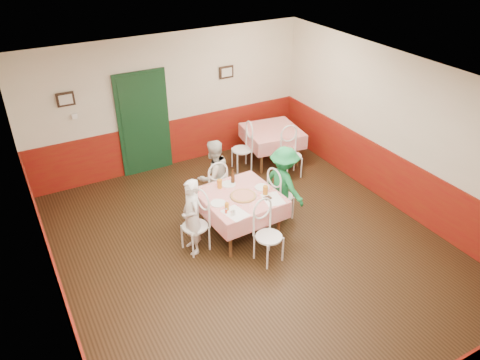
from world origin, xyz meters
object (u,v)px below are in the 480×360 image
main_table (240,214)px  chair_right (281,196)px  pizza (243,196)px  glass_a (227,207)px  chair_second_a (242,150)px  diner_left (192,217)px  glass_c (220,184)px  beer_bottle (233,177)px  chair_left (195,226)px  diner_right (284,184)px  second_table (272,145)px  chair_second_b (291,156)px  glass_b (265,190)px  chair_far (215,188)px  chair_near (269,237)px  wallet (268,198)px  diner_far (214,176)px

main_table → chair_right: (0.85, 0.04, 0.08)m
main_table → pizza: 0.40m
main_table → glass_a: 0.66m
chair_second_a → diner_left: (-2.03, -2.01, 0.20)m
chair_second_a → glass_c: glass_c is taller
main_table → beer_bottle: beer_bottle is taller
chair_left → diner_right: 1.77m
pizza → beer_bottle: beer_bottle is taller
second_table → diner_left: size_ratio=0.86×
chair_second_b → glass_b: size_ratio=5.76×
chair_far → glass_c: 0.63m
chair_second_a → glass_a: size_ratio=7.27×
chair_left → chair_right: bearing=83.5°
chair_near → glass_c: 1.30m
wallet → diner_far: diner_far is taller
diner_left → glass_c: bearing=122.8°
chair_left → chair_right: (1.70, 0.09, 0.00)m
chair_second_b → wallet: 2.19m
chair_second_a → chair_near: bearing=-13.2°
second_table → chair_near: bearing=-123.2°
chair_right → glass_a: (-1.24, -0.32, 0.37)m
chair_far → glass_b: glass_b is taller
chair_right → diner_left: diner_left is taller
chair_left → chair_second_b: 3.01m
chair_left → wallet: size_ratio=8.18×
second_table → diner_right: bearing=-117.1°
chair_right → diner_left: 1.76m
chair_near → wallet: 0.70m
chair_left → pizza: (0.87, -0.02, 0.32)m
second_table → diner_left: 3.44m
chair_second_b → diner_far: 1.97m
main_table → pizza: bearing=-67.8°
chair_left → pizza: chair_left is taller
glass_c → diner_far: 0.57m
chair_near → pizza: (-0.02, 0.79, 0.32)m
beer_bottle → wallet: size_ratio=2.17×
glass_a → beer_bottle: (0.47, 0.68, 0.06)m
wallet → chair_second_b: bearing=41.9°
chair_near → diner_right: bearing=37.0°
chair_right → chair_near: same height
main_table → glass_a: bearing=-144.5°
chair_second_b → beer_bottle: beer_bottle is taller
glass_a → glass_b: (0.77, 0.10, 0.02)m
glass_c → wallet: glass_c is taller
second_table → wallet: 2.78m
beer_bottle → diner_right: size_ratio=0.17×
chair_left → chair_second_b: bearing=105.4°
beer_bottle → chair_left: bearing=-154.5°
diner_right → chair_second_a: bearing=-16.9°
main_table → diner_far: size_ratio=0.89×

